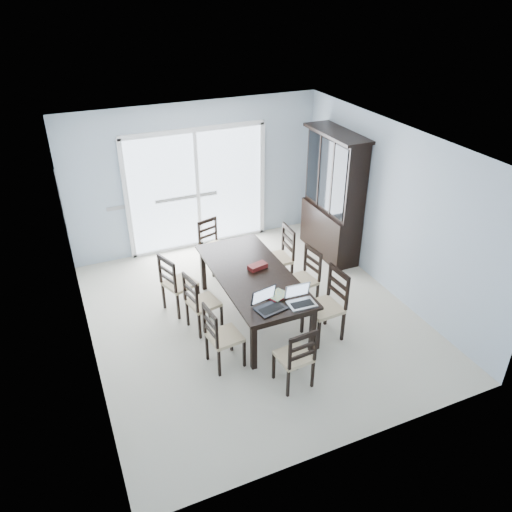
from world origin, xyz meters
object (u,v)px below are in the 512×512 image
object	(u,v)px
chair_end_far	(211,239)
game_box	(258,266)
chair_left_near	(218,331)
chair_right_near	(330,297)
dining_table	(253,278)
laptop_silver	(302,301)
chair_end_near	(298,353)
china_hutch	(333,197)
chair_right_mid	(306,272)
laptop_dark	(271,305)
chair_right_far	(282,250)
cell_phone	(292,308)
chair_left_far	(174,278)
hot_tub	(156,207)
chair_left_mid	(198,297)

from	to	relation	value
chair_end_far	game_box	distance (m)	1.52
chair_left_near	chair_right_near	xyz separation A→B (m)	(1.60, -0.00, 0.07)
chair_left_near	dining_table	bearing A→B (deg)	127.52
laptop_silver	chair_end_near	bearing A→B (deg)	-118.43
laptop_silver	game_box	xyz separation A→B (m)	(-0.16, 1.03, -0.02)
china_hutch	chair_right_near	bearing A→B (deg)	-121.12
dining_table	chair_right_mid	xyz separation A→B (m)	(0.86, 0.00, -0.11)
chair_end_far	laptop_dark	xyz separation A→B (m)	(-0.06, -2.45, 0.28)
chair_right_far	cell_phone	size ratio (longest dim) A/B	11.50
chair_left_far	laptop_silver	distance (m)	1.99
china_hutch	cell_phone	bearing A→B (deg)	-130.74
chair_right_near	chair_left_near	bearing A→B (deg)	85.51
laptop_dark	laptop_silver	xyz separation A→B (m)	(0.40, -0.07, -0.00)
laptop_silver	hot_tub	xyz separation A→B (m)	(-0.87, 4.27, -0.30)
chair_end_near	laptop_silver	distance (m)	0.73
chair_right_far	laptop_silver	distance (m)	1.71
chair_left_near	chair_left_far	bearing A→B (deg)	-178.95
chair_left_mid	cell_phone	bearing A→B (deg)	32.43
china_hutch	chair_right_mid	size ratio (longest dim) A/B	2.06
cell_phone	china_hutch	bearing A→B (deg)	47.04
chair_left_near	chair_right_mid	distance (m)	1.84
china_hutch	dining_table	bearing A→B (deg)	-148.29
laptop_dark	game_box	xyz separation A→B (m)	(0.25, 0.97, -0.03)
dining_table	chair_left_far	world-z (taller)	chair_left_far
chair_left_mid	chair_left_far	size ratio (longest dim) A/B	0.95
chair_right_mid	laptop_silver	distance (m)	1.14
hot_tub	laptop_dark	bearing A→B (deg)	-83.69
chair_left_far	cell_phone	bearing A→B (deg)	15.97
china_hutch	laptop_dark	xyz separation A→B (m)	(-2.16, -2.12, -0.26)
chair_left_mid	laptop_silver	distance (m)	1.48
chair_end_far	game_box	size ratio (longest dim) A/B	3.73
chair_left_mid	chair_end_far	world-z (taller)	chair_left_mid
chair_left_mid	laptop_dark	world-z (taller)	chair_left_mid
chair_right_mid	cell_phone	world-z (taller)	chair_right_mid
dining_table	chair_left_far	xyz separation A→B (m)	(-0.98, 0.59, -0.10)
dining_table	laptop_silver	distance (m)	0.99
china_hutch	game_box	world-z (taller)	china_hutch
dining_table	cell_phone	world-z (taller)	cell_phone
china_hutch	chair_end_far	xyz separation A→B (m)	(-2.10, 0.33, -0.54)
chair_right_mid	laptop_silver	world-z (taller)	chair_right_mid
chair_end_near	laptop_silver	bearing A→B (deg)	54.72
chair_right_near	hot_tub	world-z (taller)	chair_right_near
chair_right_near	chair_end_far	bearing A→B (deg)	15.93
chair_right_far	hot_tub	size ratio (longest dim) A/B	0.57
cell_phone	game_box	world-z (taller)	game_box
chair_left_near	hot_tub	xyz separation A→B (m)	(0.20, 4.11, -0.05)
chair_left_far	chair_right_far	world-z (taller)	chair_right_far
chair_end_near	cell_phone	distance (m)	0.64
chair_left_far	chair_right_far	distance (m)	1.77
chair_left_mid	laptop_silver	xyz separation A→B (m)	(1.08, -0.97, 0.26)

